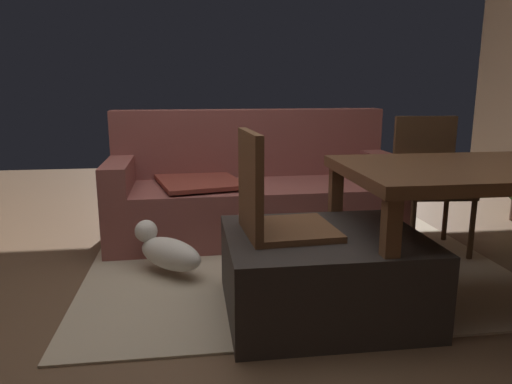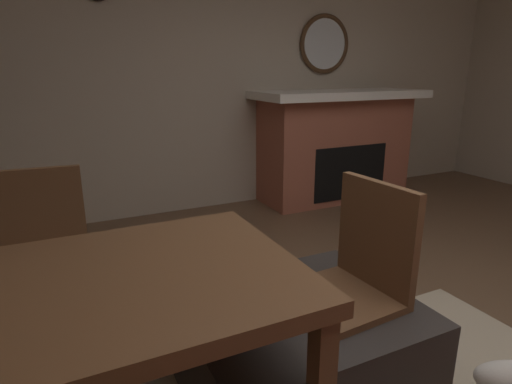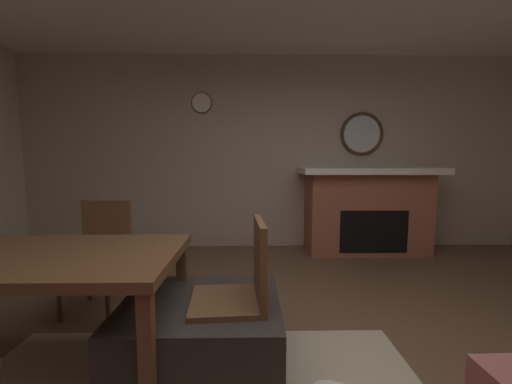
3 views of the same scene
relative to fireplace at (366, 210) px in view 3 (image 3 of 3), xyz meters
name	(u,v)px [view 3 (image 3 of 3)]	position (x,y,z in m)	size (l,w,h in m)	color
wall_back_fireplace_side	(274,153)	(1.26, -0.38, 0.78)	(7.73, 0.12, 2.75)	#B7A893
fireplace	(366,210)	(0.00, 0.00, 0.00)	(1.86, 0.76, 1.18)	#9E5642
round_wall_mirror	(362,134)	(0.00, -0.29, 1.06)	(0.62, 0.05, 0.62)	#4C331E
ottoman_coffee_table	(201,332)	(1.92, 2.38, -0.39)	(0.98, 0.82, 0.42)	#2D2826
tv_remote	(198,307)	(1.92, 2.50, -0.17)	(0.05, 0.16, 0.02)	black
dining_table	(32,266)	(2.91, 2.43, 0.07)	(1.73, 0.91, 0.74)	brown
dining_chair_west	(242,286)	(1.66, 2.42, -0.07)	(0.47, 0.47, 0.93)	brown
dining_chair_south	(101,248)	(2.90, 1.58, -0.07)	(0.48, 0.48, 0.93)	brown
wall_clock	(202,103)	(2.30, -0.29, 1.49)	(0.29, 0.03, 0.29)	silver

